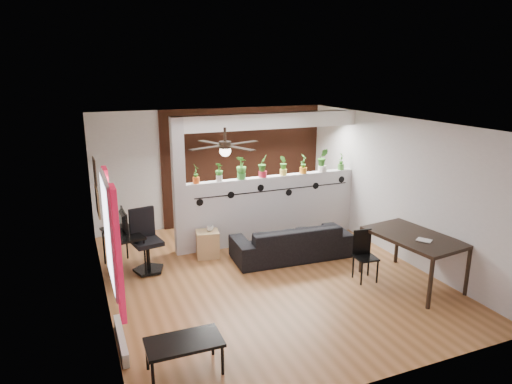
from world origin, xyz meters
name	(u,v)px	position (x,y,z in m)	size (l,w,h in m)	color
room_shell	(267,202)	(0.00, 0.00, 1.30)	(6.30, 7.10, 2.90)	brown
partition_wall	(273,208)	(0.80, 1.50, 0.68)	(3.60, 0.18, 1.35)	#BCBCC1
ceiling_header	(274,121)	(0.80, 1.50, 2.45)	(3.60, 0.18, 0.30)	white
pier_column	(179,188)	(-1.11, 1.50, 1.30)	(0.22, 0.20, 2.60)	#BCBCC1
brick_panel	(247,165)	(0.80, 2.97, 1.30)	(3.90, 0.05, 2.60)	#B05233
vine_decal	(275,190)	(0.80, 1.40, 1.08)	(3.31, 0.01, 0.30)	black
window_assembly	(111,235)	(-2.56, -1.20, 1.51)	(0.09, 1.30, 1.55)	white
baseboard_heater	(121,340)	(-2.54, -1.20, 0.09)	(0.08, 1.00, 0.18)	silver
corkboard	(97,201)	(-2.58, 0.95, 1.35)	(0.03, 0.60, 0.45)	olive
framed_art	(95,172)	(-2.58, 0.90, 1.85)	(0.03, 0.34, 0.44)	#8C7259
ceiling_fan	(225,147)	(-0.80, -0.30, 2.31)	(1.19, 1.19, 0.43)	black
potted_plant_0	(196,173)	(-0.78, 1.50, 1.55)	(0.16, 0.19, 0.38)	orange
potted_plant_1	(219,171)	(-0.33, 1.50, 1.54)	(0.22, 0.22, 0.36)	silver
potted_plant_2	(241,167)	(0.12, 1.50, 1.59)	(0.30, 0.30, 0.45)	#33822F
potted_plant_3	(263,165)	(0.57, 1.50, 1.59)	(0.29, 0.27, 0.45)	red
potted_plant_4	(283,165)	(1.03, 1.50, 1.56)	(0.20, 0.23, 0.40)	#EBD253
potted_plant_5	(303,163)	(1.48, 1.50, 1.57)	(0.26, 0.27, 0.42)	orange
potted_plant_6	(323,159)	(1.93, 1.50, 1.61)	(0.32, 0.29, 0.48)	white
potted_plant_7	(341,160)	(2.38, 1.50, 1.56)	(0.24, 0.24, 0.39)	#41832F
sofa	(291,242)	(0.75, 0.54, 0.31)	(2.08, 0.82, 0.61)	black
cube_shelf	(208,244)	(-0.69, 1.15, 0.25)	(0.41, 0.37, 0.50)	tan
cup	(210,228)	(-0.64, 1.15, 0.56)	(0.13, 0.13, 0.11)	gray
computer_desk	(123,236)	(-2.21, 1.16, 0.62)	(0.70, 1.04, 0.69)	black
monitor	(121,224)	(-2.21, 1.31, 0.79)	(0.06, 0.34, 0.19)	black
office_chair	(146,245)	(-1.85, 0.96, 0.48)	(0.57, 0.57, 1.09)	black
dining_table	(414,241)	(2.08, -1.18, 0.74)	(1.11, 1.63, 0.83)	black
book	(423,242)	(1.98, -1.48, 0.84)	(0.16, 0.22, 0.02)	gray
folding_chair	(364,251)	(1.45, -0.73, 0.50)	(0.38, 0.38, 0.85)	black
coffee_table	(184,344)	(-1.91, -2.01, 0.36)	(0.88, 0.50, 0.41)	black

